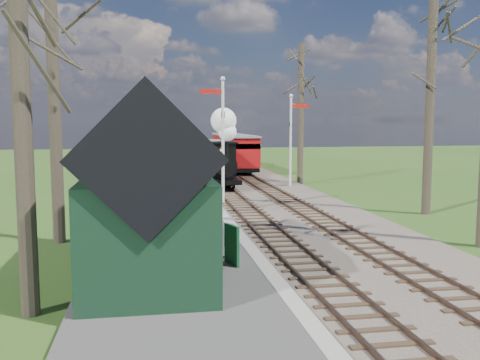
{
  "coord_description": "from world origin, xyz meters",
  "views": [
    {
      "loc": [
        -4.26,
        -9.61,
        4.14
      ],
      "look_at": [
        -0.43,
        12.68,
        1.6
      ],
      "focal_mm": 40.0,
      "sensor_mm": 36.0,
      "label": 1
    }
  ],
  "objects_px": {
    "semaphore_far": "(292,133)",
    "locomotive": "(222,154)",
    "red_carriage_a": "(239,153)",
    "red_carriage_b": "(229,149)",
    "coach": "(210,157)",
    "sign_board": "(232,245)",
    "person": "(194,240)",
    "station_shed": "(148,194)",
    "bench": "(212,258)",
    "semaphore_near": "(222,131)"
  },
  "relations": [
    {
      "from": "sign_board",
      "to": "red_carriage_b",
      "type": "bearing_deg",
      "value": 81.62
    },
    {
      "from": "station_shed",
      "to": "coach",
      "type": "bearing_deg",
      "value": 79.68
    },
    {
      "from": "station_shed",
      "to": "person",
      "type": "relative_size",
      "value": 5.21
    },
    {
      "from": "red_carriage_b",
      "to": "bench",
      "type": "relative_size",
      "value": 4.3
    },
    {
      "from": "coach",
      "to": "red_carriage_a",
      "type": "xyz_separation_m",
      "value": [
        2.6,
        3.03,
        0.08
      ]
    },
    {
      "from": "station_shed",
      "to": "sign_board",
      "type": "height_order",
      "value": "station_shed"
    },
    {
      "from": "semaphore_far",
      "to": "red_carriage_a",
      "type": "xyz_separation_m",
      "value": [
        -1.77,
        8.63,
        -1.71
      ]
    },
    {
      "from": "semaphore_far",
      "to": "bench",
      "type": "height_order",
      "value": "semaphore_far"
    },
    {
      "from": "semaphore_near",
      "to": "semaphore_far",
      "type": "xyz_separation_m",
      "value": [
        5.14,
        6.0,
        -0.27
      ]
    },
    {
      "from": "locomotive",
      "to": "red_carriage_b",
      "type": "height_order",
      "value": "locomotive"
    },
    {
      "from": "red_carriage_a",
      "to": "station_shed",
      "type": "bearing_deg",
      "value": -104.52
    },
    {
      "from": "person",
      "to": "red_carriage_b",
      "type": "bearing_deg",
      "value": -22.25
    },
    {
      "from": "station_shed",
      "to": "semaphore_near",
      "type": "height_order",
      "value": "semaphore_near"
    },
    {
      "from": "coach",
      "to": "red_carriage_b",
      "type": "bearing_deg",
      "value": 73.04
    },
    {
      "from": "semaphore_far",
      "to": "sign_board",
      "type": "distance_m",
      "value": 18.81
    },
    {
      "from": "sign_board",
      "to": "semaphore_near",
      "type": "bearing_deg",
      "value": 83.6
    },
    {
      "from": "sign_board",
      "to": "bench",
      "type": "bearing_deg",
      "value": -141.15
    },
    {
      "from": "person",
      "to": "station_shed",
      "type": "bearing_deg",
      "value": 117.29
    },
    {
      "from": "locomotive",
      "to": "red_carriage_b",
      "type": "bearing_deg",
      "value": 79.85
    },
    {
      "from": "semaphore_far",
      "to": "sign_board",
      "type": "relative_size",
      "value": 5.19
    },
    {
      "from": "locomotive",
      "to": "person",
      "type": "distance_m",
      "value": 16.84
    },
    {
      "from": "semaphore_near",
      "to": "coach",
      "type": "xyz_separation_m",
      "value": [
        0.77,
        11.61,
        -2.06
      ]
    },
    {
      "from": "semaphore_far",
      "to": "red_carriage_b",
      "type": "xyz_separation_m",
      "value": [
        -1.77,
        14.13,
        -1.71
      ]
    },
    {
      "from": "locomotive",
      "to": "coach",
      "type": "bearing_deg",
      "value": 89.89
    },
    {
      "from": "sign_board",
      "to": "coach",
      "type": "bearing_deg",
      "value": 84.91
    },
    {
      "from": "locomotive",
      "to": "sign_board",
      "type": "height_order",
      "value": "locomotive"
    },
    {
      "from": "locomotive",
      "to": "red_carriage_a",
      "type": "height_order",
      "value": "locomotive"
    },
    {
      "from": "red_carriage_a",
      "to": "red_carriage_b",
      "type": "distance_m",
      "value": 5.5
    },
    {
      "from": "locomotive",
      "to": "bench",
      "type": "relative_size",
      "value": 3.52
    },
    {
      "from": "semaphore_near",
      "to": "coach",
      "type": "distance_m",
      "value": 11.81
    },
    {
      "from": "coach",
      "to": "sign_board",
      "type": "relative_size",
      "value": 6.73
    },
    {
      "from": "sign_board",
      "to": "person",
      "type": "xyz_separation_m",
      "value": [
        -0.98,
        0.5,
        0.05
      ]
    },
    {
      "from": "bench",
      "to": "station_shed",
      "type": "bearing_deg",
      "value": -179.19
    },
    {
      "from": "station_shed",
      "to": "person",
      "type": "xyz_separation_m",
      "value": [
        1.26,
        1.03,
        -1.46
      ]
    },
    {
      "from": "person",
      "to": "coach",
      "type": "bearing_deg",
      "value": -19.64
    },
    {
      "from": "coach",
      "to": "red_carriage_b",
      "type": "height_order",
      "value": "red_carriage_b"
    },
    {
      "from": "station_shed",
      "to": "semaphore_near",
      "type": "xyz_separation_m",
      "value": [
        3.53,
        12.0,
        1.35
      ]
    },
    {
      "from": "semaphore_far",
      "to": "red_carriage_b",
      "type": "distance_m",
      "value": 14.35
    },
    {
      "from": "semaphore_far",
      "to": "red_carriage_a",
      "type": "relative_size",
      "value": 1.01
    },
    {
      "from": "coach",
      "to": "semaphore_near",
      "type": "bearing_deg",
      "value": -93.79
    },
    {
      "from": "red_carriage_b",
      "to": "sign_board",
      "type": "distance_m",
      "value": 31.97
    },
    {
      "from": "semaphore_far",
      "to": "locomotive",
      "type": "bearing_deg",
      "value": -174.02
    },
    {
      "from": "station_shed",
      "to": "bench",
      "type": "height_order",
      "value": "station_shed"
    },
    {
      "from": "red_carriage_b",
      "to": "coach",
      "type": "bearing_deg",
      "value": -106.96
    },
    {
      "from": "locomotive",
      "to": "person",
      "type": "xyz_separation_m",
      "value": [
        -3.03,
        -16.52,
        -1.33
      ]
    },
    {
      "from": "locomotive",
      "to": "sign_board",
      "type": "distance_m",
      "value": 17.2
    },
    {
      "from": "semaphore_near",
      "to": "bench",
      "type": "height_order",
      "value": "semaphore_near"
    },
    {
      "from": "locomotive",
      "to": "coach",
      "type": "relative_size",
      "value": 0.62
    },
    {
      "from": "coach",
      "to": "locomotive",
      "type": "bearing_deg",
      "value": -90.11
    },
    {
      "from": "semaphore_far",
      "to": "person",
      "type": "height_order",
      "value": "semaphore_far"
    }
  ]
}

